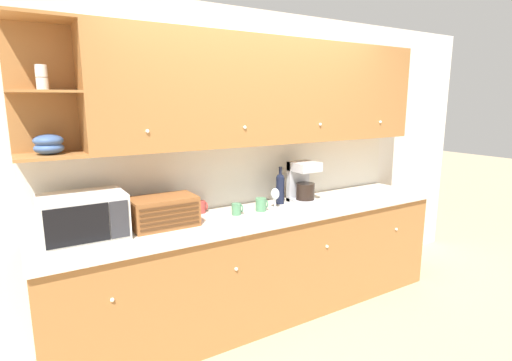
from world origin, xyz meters
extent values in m
plane|color=tan|center=(0.00, 0.00, 0.00)|extent=(24.00, 24.00, 0.00)
cube|color=silver|center=(0.00, 0.03, 1.30)|extent=(5.87, 0.06, 2.60)
cube|color=#A36B38|center=(0.00, -0.33, 0.44)|extent=(3.47, 0.65, 0.89)
cube|color=silver|center=(0.00, -0.34, 0.91)|extent=(3.49, 0.68, 0.04)
sphere|color=white|center=(-1.30, -0.66, 0.64)|extent=(0.03, 0.03, 0.03)
sphere|color=white|center=(-0.43, -0.66, 0.64)|extent=(0.03, 0.03, 0.03)
sphere|color=white|center=(0.43, -0.66, 0.64)|extent=(0.03, 0.03, 0.03)
sphere|color=white|center=(1.30, -0.66, 0.64)|extent=(0.03, 0.03, 0.03)
cube|color=silver|center=(0.00, -0.01, 1.20)|extent=(3.47, 0.01, 0.55)
cube|color=#A36B38|center=(0.21, -0.17, 1.91)|extent=(3.05, 0.34, 0.87)
cube|color=#A36B38|center=(-1.53, -0.01, 1.91)|extent=(0.42, 0.02, 0.87)
cube|color=#A36B38|center=(-1.53, -0.17, 1.49)|extent=(0.42, 0.34, 0.02)
cube|color=#A36B38|center=(-1.53, -0.17, 1.90)|extent=(0.42, 0.34, 0.02)
cube|color=#A36B38|center=(-1.53, -0.17, 2.34)|extent=(0.42, 0.34, 0.02)
sphere|color=white|center=(-0.94, -0.34, 1.64)|extent=(0.03, 0.03, 0.03)
sphere|color=white|center=(-0.17, -0.34, 1.64)|extent=(0.03, 0.03, 0.03)
sphere|color=white|center=(0.59, -0.34, 1.64)|extent=(0.03, 0.03, 0.03)
sphere|color=white|center=(1.36, -0.34, 1.64)|extent=(0.03, 0.03, 0.03)
ellipsoid|color=#3D5B93|center=(-1.53, -0.17, 1.54)|extent=(0.18, 0.18, 0.08)
ellipsoid|color=#3D5B93|center=(-1.53, -0.17, 1.59)|extent=(0.18, 0.18, 0.08)
cylinder|color=silver|center=(-1.53, -0.17, 1.94)|extent=(0.07, 0.07, 0.08)
cylinder|color=silver|center=(-1.53, -0.17, 2.02)|extent=(0.07, 0.07, 0.08)
cube|color=silver|center=(-1.37, -0.27, 1.08)|extent=(0.53, 0.36, 0.31)
cube|color=black|center=(-1.43, -0.46, 1.08)|extent=(0.37, 0.01, 0.25)
cube|color=#2D2D33|center=(-1.18, -0.46, 1.08)|extent=(0.12, 0.01, 0.25)
cube|color=brown|center=(-0.83, -0.28, 1.04)|extent=(0.47, 0.28, 0.22)
cube|color=#4B2C16|center=(-0.83, -0.42, 0.97)|extent=(0.43, 0.01, 0.02)
cube|color=#4B2C16|center=(-0.83, -0.42, 1.01)|extent=(0.43, 0.01, 0.02)
cube|color=#4B2C16|center=(-0.83, -0.42, 1.04)|extent=(0.43, 0.01, 0.02)
cube|color=#4B2C16|center=(-0.83, -0.42, 1.08)|extent=(0.43, 0.01, 0.02)
cube|color=#4B2C16|center=(-0.83, -0.42, 1.11)|extent=(0.43, 0.01, 0.02)
cylinder|color=#B73D38|center=(-0.46, -0.09, 0.98)|extent=(0.09, 0.09, 0.10)
torus|color=#B73D38|center=(-0.41, -0.09, 0.98)|extent=(0.01, 0.07, 0.07)
cylinder|color=#4C845B|center=(-0.23, -0.30, 0.98)|extent=(0.08, 0.08, 0.09)
torus|color=#4C845B|center=(-0.19, -0.30, 0.98)|extent=(0.01, 0.06, 0.06)
cylinder|color=#4C845B|center=(0.00, -0.31, 0.98)|extent=(0.09, 0.09, 0.11)
torus|color=#4C845B|center=(0.05, -0.31, 0.99)|extent=(0.01, 0.07, 0.07)
cylinder|color=silver|center=(0.15, -0.29, 0.93)|extent=(0.07, 0.07, 0.01)
cylinder|color=silver|center=(0.15, -0.29, 0.97)|extent=(0.01, 0.01, 0.07)
ellipsoid|color=silver|center=(0.15, -0.29, 1.06)|extent=(0.08, 0.08, 0.10)
cylinder|color=black|center=(0.28, -0.19, 1.05)|extent=(0.08, 0.08, 0.23)
sphere|color=black|center=(0.28, -0.19, 1.16)|extent=(0.08, 0.08, 0.08)
cylinder|color=black|center=(0.28, -0.19, 1.23)|extent=(0.03, 0.03, 0.08)
cube|color=#B7B7BC|center=(0.50, -0.26, 0.94)|extent=(0.23, 0.24, 0.03)
cylinder|color=black|center=(0.50, -0.28, 1.03)|extent=(0.17, 0.17, 0.15)
cube|color=#B7B7BC|center=(0.50, -0.17, 1.11)|extent=(0.23, 0.05, 0.37)
cube|color=#B7B7BC|center=(0.50, -0.26, 1.26)|extent=(0.23, 0.24, 0.08)
camera|label=1|loc=(-1.74, -3.04, 1.84)|focal=28.00mm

